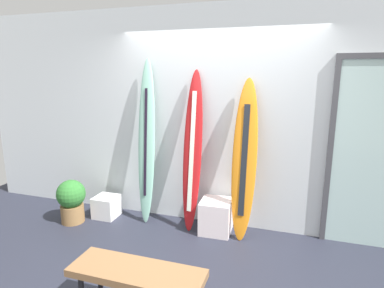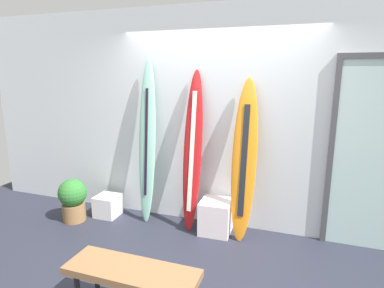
# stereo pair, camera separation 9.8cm
# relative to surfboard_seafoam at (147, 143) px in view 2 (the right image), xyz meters

# --- Properties ---
(ground) EXTENTS (8.00, 8.00, 0.04)m
(ground) POSITION_rel_surfboard_seafoam_xyz_m (0.89, -1.01, -1.09)
(ground) COLOR #252834
(wall_back) EXTENTS (7.20, 0.20, 2.80)m
(wall_back) POSITION_rel_surfboard_seafoam_xyz_m (0.89, 0.29, 0.33)
(wall_back) COLOR silver
(wall_back) RESTS_ON ground
(surfboard_seafoam) EXTENTS (0.24, 0.31, 2.17)m
(surfboard_seafoam) POSITION_rel_surfboard_seafoam_xyz_m (0.00, 0.00, 0.00)
(surfboard_seafoam) COLOR #84BFAA
(surfboard_seafoam) RESTS_ON ground
(surfboard_crimson) EXTENTS (0.25, 0.37, 2.03)m
(surfboard_crimson) POSITION_rel_surfboard_seafoam_xyz_m (0.64, -0.02, -0.07)
(surfboard_crimson) COLOR #B0171A
(surfboard_crimson) RESTS_ON ground
(surfboard_sunset) EXTENTS (0.29, 0.39, 1.93)m
(surfboard_sunset) POSITION_rel_surfboard_seafoam_xyz_m (1.29, -0.04, -0.12)
(surfboard_sunset) COLOR orange
(surfboard_sunset) RESTS_ON ground
(display_block_left) EXTENTS (0.39, 0.39, 0.42)m
(display_block_left) POSITION_rel_surfboard_seafoam_xyz_m (0.97, -0.06, -0.86)
(display_block_left) COLOR white
(display_block_left) RESTS_ON ground
(display_block_center) EXTENTS (0.31, 0.31, 0.29)m
(display_block_center) POSITION_rel_surfboard_seafoam_xyz_m (-0.60, -0.11, -0.92)
(display_block_center) COLOR silver
(display_block_center) RESTS_ON ground
(glass_door) EXTENTS (1.04, 0.06, 2.19)m
(glass_door) POSITION_rel_surfboard_seafoam_xyz_m (2.73, 0.17, 0.06)
(glass_door) COLOR silver
(glass_door) RESTS_ON ground
(potted_plant) EXTENTS (0.38, 0.38, 0.59)m
(potted_plant) POSITION_rel_surfboard_seafoam_xyz_m (-0.95, -0.39, -0.75)
(potted_plant) COLOR olive
(potted_plant) RESTS_ON ground
(bench) EXTENTS (1.08, 0.36, 0.49)m
(bench) POSITION_rel_surfboard_seafoam_xyz_m (0.74, -1.75, -0.64)
(bench) COLOR brown
(bench) RESTS_ON ground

